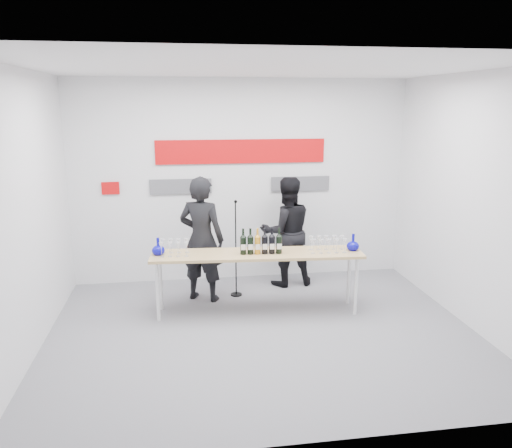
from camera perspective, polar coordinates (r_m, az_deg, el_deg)
name	(u,v)px	position (r m, az deg, el deg)	size (l,w,h in m)	color
ground	(263,333)	(6.03, 0.78, -12.31)	(5.00, 5.00, 0.00)	slate
back_wall	(241,181)	(7.49, -1.69, 4.88)	(5.00, 0.04, 3.00)	silver
signage	(238,161)	(7.41, -2.11, 7.18)	(3.38, 0.02, 0.79)	#C3080A
tasting_table	(257,257)	(6.32, 0.14, -3.83)	(2.70, 0.72, 0.80)	tan
wine_bottles	(261,241)	(6.22, 0.59, -1.96)	(0.53, 0.11, 0.33)	black
decanter_left	(158,246)	(6.32, -11.12, -2.51)	(0.16, 0.16, 0.21)	#09089C
decanter_right	(353,242)	(6.51, 11.03, -2.04)	(0.16, 0.16, 0.21)	#09089C
glasses_left	(174,248)	(6.28, -9.31, -2.68)	(0.37, 0.25, 0.18)	silver
glasses_right	(328,244)	(6.41, 8.18, -2.30)	(0.47, 0.25, 0.18)	silver
presenter_left	(202,239)	(6.75, -6.23, -1.74)	(0.62, 0.41, 1.71)	black
presenter_right	(287,232)	(7.32, 3.51, -0.87)	(0.79, 0.61, 1.62)	black
mic_stand	(236,267)	(6.98, -2.30, -4.92)	(0.16, 0.16, 1.37)	black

